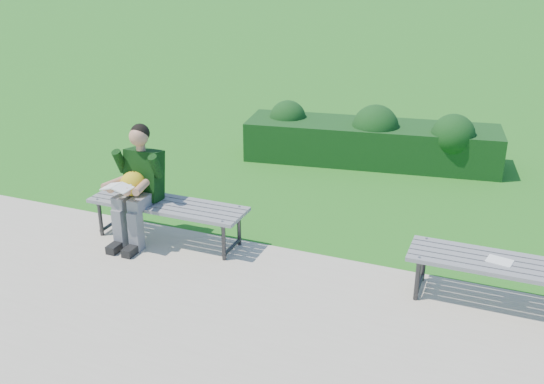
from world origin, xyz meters
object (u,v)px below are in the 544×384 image
at_px(bench_right, 510,269).
at_px(paper_sheet, 500,261).
at_px(hedge, 372,139).
at_px(bench_left, 168,208).
at_px(seated_boy, 137,182).

distance_m(bench_right, paper_sheet, 0.12).
relative_size(hedge, paper_sheet, 15.76).
bearing_deg(bench_left, paper_sheet, -0.38).
height_order(bench_left, paper_sheet, bench_left).
xyz_separation_m(seated_boy, paper_sheet, (3.77, 0.08, -0.24)).
height_order(bench_right, seated_boy, seated_boy).
distance_m(hedge, bench_right, 4.14).
xyz_separation_m(bench_right, seated_boy, (-3.87, -0.08, 0.30)).
height_order(bench_right, paper_sheet, bench_right).
bearing_deg(seated_boy, bench_right, 1.12).
bearing_deg(seated_boy, bench_left, 18.28).
xyz_separation_m(hedge, bench_right, (2.11, -3.56, 0.04)).
bearing_deg(paper_sheet, seated_boy, -178.85).
xyz_separation_m(hedge, seated_boy, (-1.76, -3.64, 0.34)).
xyz_separation_m(bench_left, bench_right, (3.57, -0.02, 0.00)).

